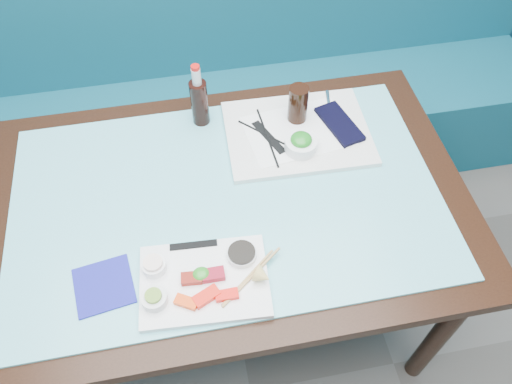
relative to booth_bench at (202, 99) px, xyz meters
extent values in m
cube|color=#0F5062|center=(0.00, -0.07, -0.15)|extent=(3.00, 0.55, 0.45)
cube|color=#0F5062|center=(0.00, 0.15, 0.33)|extent=(3.00, 0.12, 0.95)
cube|color=black|center=(0.00, -0.84, 0.36)|extent=(1.40, 0.90, 0.04)
cylinder|color=black|center=(0.62, -1.21, -0.02)|extent=(0.06, 0.06, 0.71)
cylinder|color=black|center=(-0.62, -0.47, -0.02)|extent=(0.06, 0.06, 0.71)
cylinder|color=black|center=(0.62, -0.47, -0.02)|extent=(0.06, 0.06, 0.71)
cube|color=#65C0CA|center=(0.00, -0.84, 0.38)|extent=(1.22, 0.76, 0.01)
cube|color=white|center=(-0.10, -1.09, 0.39)|extent=(0.34, 0.25, 0.02)
cube|color=#FF430A|center=(-0.15, -1.15, 0.41)|extent=(0.06, 0.05, 0.01)
cube|color=red|center=(-0.10, -1.14, 0.41)|extent=(0.07, 0.06, 0.02)
cube|color=#FF130A|center=(-0.05, -1.15, 0.41)|extent=(0.06, 0.03, 0.01)
cube|color=maroon|center=(-0.13, -1.09, 0.41)|extent=(0.06, 0.04, 0.02)
cube|color=maroon|center=(-0.07, -1.09, 0.41)|extent=(0.06, 0.03, 0.02)
ellipsoid|color=#298C20|center=(-0.10, -1.08, 0.41)|extent=(0.06, 0.05, 0.02)
cylinder|color=silver|center=(-0.22, -1.13, 0.41)|extent=(0.07, 0.07, 0.03)
cylinder|color=olive|center=(-0.22, -1.13, 0.43)|extent=(0.05, 0.05, 0.01)
cylinder|color=white|center=(-0.22, -1.04, 0.41)|extent=(0.08, 0.08, 0.03)
cylinder|color=#FFE1D1|center=(-0.22, -1.04, 0.43)|extent=(0.06, 0.06, 0.01)
cylinder|color=silver|center=(0.01, -1.04, 0.41)|extent=(0.09, 0.09, 0.02)
cylinder|color=black|center=(0.01, -1.04, 0.42)|extent=(0.09, 0.09, 0.01)
cone|color=#F2D173|center=(0.05, -1.12, 0.42)|extent=(0.06, 0.06, 0.05)
cube|color=black|center=(-0.11, -0.99, 0.40)|extent=(0.13, 0.03, 0.00)
cylinder|color=tan|center=(0.01, -1.11, 0.40)|extent=(0.16, 0.13, 0.01)
cylinder|color=tan|center=(0.02, -1.11, 0.40)|extent=(0.18, 0.14, 0.01)
cube|color=silver|center=(0.26, -0.64, 0.39)|extent=(0.46, 0.35, 0.02)
cube|color=white|center=(0.26, -0.64, 0.40)|extent=(0.34, 0.26, 0.00)
cylinder|color=white|center=(0.25, -0.71, 0.42)|extent=(0.12, 0.12, 0.04)
ellipsoid|color=#1C7B1D|center=(0.25, -0.71, 0.44)|extent=(0.07, 0.07, 0.03)
cylinder|color=black|center=(0.27, -0.58, 0.46)|extent=(0.08, 0.08, 0.13)
cube|color=black|center=(0.39, -0.64, 0.41)|extent=(0.13, 0.20, 0.01)
cylinder|color=silver|center=(0.39, -0.53, 0.41)|extent=(0.03, 0.10, 0.01)
cylinder|color=black|center=(0.16, -0.65, 0.40)|extent=(0.02, 0.25, 0.01)
cylinder|color=black|center=(0.17, -0.65, 0.40)|extent=(0.17, 0.17, 0.01)
cube|color=black|center=(0.16, -0.65, 0.40)|extent=(0.09, 0.15, 0.00)
cylinder|color=black|center=(-0.03, -0.52, 0.46)|extent=(0.06, 0.06, 0.16)
cylinder|color=silver|center=(-0.03, -0.52, 0.57)|extent=(0.04, 0.04, 0.05)
cylinder|color=red|center=(-0.03, -0.52, 0.60)|extent=(0.03, 0.03, 0.01)
cube|color=navy|center=(-0.35, -1.06, 0.39)|extent=(0.16, 0.16, 0.01)
camera|label=1|loc=(-0.07, -1.68, 1.54)|focal=35.00mm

